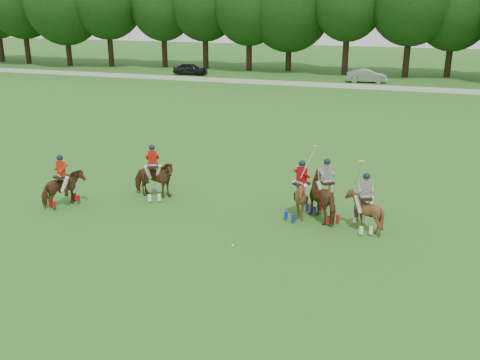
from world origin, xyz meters
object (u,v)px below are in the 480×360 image
(car_mid, at_px, (367,76))
(polo_red_b, at_px, (154,179))
(car_left, at_px, (190,69))
(polo_red_a, at_px, (63,188))
(polo_stripe_b, at_px, (364,210))
(polo_red_c, at_px, (301,198))
(polo_ball, at_px, (233,246))
(polo_stripe_a, at_px, (325,197))

(car_mid, height_order, polo_red_b, polo_red_b)
(car_left, height_order, polo_red_a, polo_red_a)
(polo_red_b, xyz_separation_m, polo_stripe_b, (8.86, -0.69, -0.07))
(car_left, height_order, polo_red_b, polo_red_b)
(polo_red_a, xyz_separation_m, polo_red_b, (3.09, 2.00, 0.07))
(polo_red_c, bearing_deg, polo_stripe_b, -9.93)
(polo_red_c, distance_m, polo_ball, 3.75)
(car_mid, distance_m, polo_stripe_a, 37.86)
(polo_red_a, relative_size, polo_red_b, 0.93)
(car_mid, height_order, polo_ball, car_mid)
(polo_ball, bearing_deg, car_mid, 89.20)
(car_left, bearing_deg, car_mid, -92.78)
(car_left, xyz_separation_m, polo_stripe_b, (23.26, -38.44, 0.11))
(car_left, bearing_deg, polo_red_b, -161.90)
(car_mid, bearing_deg, polo_ball, 170.76)
(car_left, relative_size, polo_red_c, 1.36)
(car_left, height_order, polo_ball, car_left)
(polo_stripe_b, distance_m, polo_ball, 5.04)
(polo_red_b, bearing_deg, car_left, 110.89)
(car_left, distance_m, polo_red_b, 40.41)
(polo_red_b, bearing_deg, polo_stripe_a, -0.41)
(car_left, relative_size, polo_stripe_b, 1.43)
(polo_red_b, xyz_separation_m, polo_stripe_a, (7.33, -0.05, 0.04))
(car_mid, bearing_deg, polo_red_b, 163.51)
(polo_red_b, xyz_separation_m, polo_ball, (4.76, -3.53, -0.80))
(polo_red_a, distance_m, polo_stripe_b, 12.02)
(polo_red_b, height_order, polo_ball, polo_red_b)
(car_left, relative_size, polo_red_a, 1.80)
(car_mid, height_order, polo_red_a, polo_red_a)
(car_mid, relative_size, polo_ball, 45.61)
(polo_red_a, distance_m, polo_red_c, 9.68)
(polo_red_a, bearing_deg, car_mid, 78.02)
(polo_red_b, bearing_deg, polo_stripe_b, -4.47)
(polo_red_a, xyz_separation_m, polo_ball, (7.86, -1.54, -0.73))
(car_left, height_order, polo_stripe_b, polo_stripe_b)
(polo_red_a, distance_m, polo_ball, 8.04)
(polo_red_a, relative_size, polo_stripe_a, 0.90)
(polo_ball, bearing_deg, car_left, 114.90)
(car_left, height_order, polo_stripe_a, polo_stripe_a)
(polo_stripe_a, xyz_separation_m, polo_ball, (-2.56, -3.48, -0.84))
(car_left, xyz_separation_m, polo_stripe_a, (21.73, -37.80, 0.22))
(car_left, distance_m, car_mid, 19.74)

